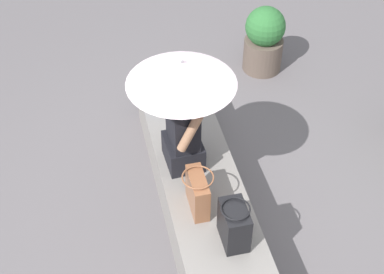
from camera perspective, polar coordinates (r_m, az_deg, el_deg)
ground_plane at (r=4.73m, az=0.85°, el=-7.82°), size 14.00×14.00×0.00m
stone_bench at (r=4.57m, az=0.87°, el=-6.05°), size 2.68×0.61×0.44m
person_seated at (r=4.26m, az=-0.93°, el=1.21°), size 0.48×0.30×0.90m
parasol at (r=3.95m, az=-1.10°, el=6.59°), size 0.81×0.81×1.01m
handbag_black at (r=3.90m, az=4.34°, el=-8.91°), size 0.28×0.21×0.34m
tote_bag_canvas at (r=4.95m, az=-2.95°, el=4.98°), size 0.31×0.23×0.37m
shoulder_bag_spare at (r=4.08m, az=0.59°, el=-5.65°), size 0.32×0.23×0.32m
planter_near at (r=6.11m, az=7.38°, el=9.87°), size 0.43×0.43×0.75m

